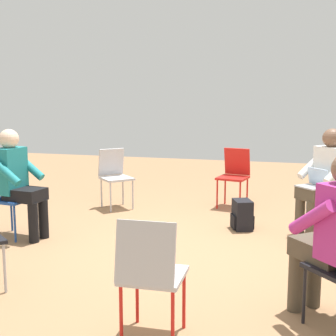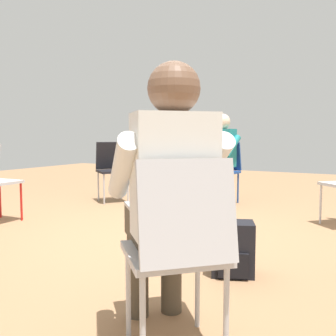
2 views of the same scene
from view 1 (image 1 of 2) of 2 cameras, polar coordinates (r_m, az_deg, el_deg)
The scene contains 10 objects.
ground_plane at distance 4.95m, azimuth 1.51°, elevation -10.15°, with size 14.00×14.00×0.00m, color #99704C.
chair_east at distance 5.67m, azimuth -19.06°, elevation -2.99°, with size 0.48×0.44×0.85m.
chair_north at distance 3.08m, azimuth -2.15°, elevation -12.40°, with size 0.41×0.45×0.85m.
chair_southwest at distance 5.80m, azimuth 19.56°, elevation -2.76°, with size 0.58×0.58×0.85m.
chair_south at distance 6.85m, azimuth 8.09°, elevation -0.61°, with size 0.47×0.50×0.85m.
chair_southeast at distance 6.78m, azimuth -6.53°, elevation -0.68°, with size 0.58×0.58×0.85m.
person_with_laptop at distance 5.64m, azimuth 18.50°, elevation -0.99°, with size 0.64×0.64×1.24m.
person_in_teal at distance 5.52m, azimuth -17.87°, elevation -1.14°, with size 0.55×0.53×1.24m.
person_in_magenta at distance 3.46m, azimuth 19.59°, elevation -7.04°, with size 0.63×0.63×1.24m.
backpack_near_laptop_user at distance 5.77m, azimuth 9.04°, elevation -5.85°, with size 0.31×0.34×0.36m.
Camera 1 is at (-1.16, 4.53, 1.61)m, focal length 50.00 mm.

